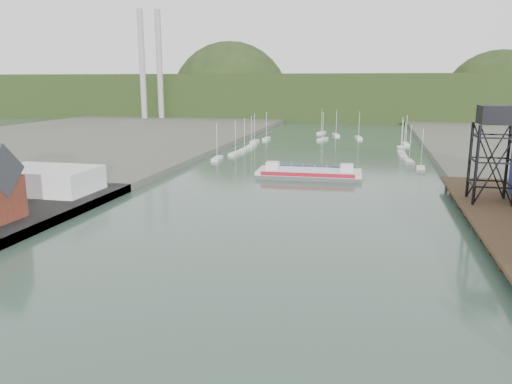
% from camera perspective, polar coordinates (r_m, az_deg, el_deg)
% --- Properties ---
extents(ground, '(600.00, 600.00, 0.00)m').
position_cam_1_polar(ground, '(40.81, -12.08, -20.40)').
color(ground, '#304C3E').
rests_on(ground, ground).
extents(white_shed, '(18.00, 12.00, 4.50)m').
position_cam_1_polar(white_shed, '(101.85, -22.78, 1.30)').
color(white_shed, silver).
rests_on(white_shed, west_quay).
extents(lift_tower, '(6.50, 6.50, 16.00)m').
position_cam_1_polar(lift_tower, '(91.06, 25.80, 7.32)').
color(lift_tower, black).
rests_on(lift_tower, east_pier).
extents(marina_sailboats, '(57.71, 92.65, 0.90)m').
position_cam_1_polar(marina_sailboats, '(171.24, 7.98, 5.18)').
color(marina_sailboats, silver).
rests_on(marina_sailboats, ground).
extents(smokestacks, '(11.20, 8.20, 60.00)m').
position_cam_1_polar(smokestacks, '(289.97, -11.92, 13.89)').
color(smokestacks, '#9C9C97').
rests_on(smokestacks, ground).
extents(distant_hills, '(500.00, 120.00, 80.00)m').
position_cam_1_polar(distant_hills, '(332.82, 10.01, 10.38)').
color(distant_hills, '#1D2F15').
rests_on(distant_hills, ground).
extents(chain_ferry, '(24.32, 10.61, 3.45)m').
position_cam_1_polar(chain_ferry, '(116.79, 6.08, 2.13)').
color(chain_ferry, '#515154').
rests_on(chain_ferry, ground).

